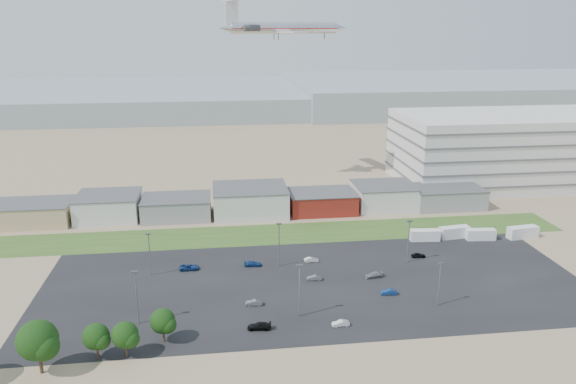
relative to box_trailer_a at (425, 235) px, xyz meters
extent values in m
plane|color=#8B7858|center=(-38.70, -42.20, -1.47)|extent=(700.00, 700.00, 0.00)
cube|color=black|center=(-33.70, -22.20, -1.47)|extent=(120.00, 50.00, 0.01)
cube|color=#305921|center=(-38.70, 9.80, -1.46)|extent=(160.00, 16.00, 0.02)
cube|color=silver|center=(51.30, 52.80, 11.03)|extent=(80.00, 40.00, 25.00)
imported|color=navy|center=(-18.90, -29.32, -0.89)|extent=(3.66, 1.62, 1.17)
imported|color=black|center=(-47.49, -40.01, -0.82)|extent=(4.65, 2.27, 1.30)
imported|color=#595B5E|center=(-47.81, -30.35, -0.89)|extent=(3.62, 1.56, 1.16)
imported|color=navy|center=(-46.68, -10.80, -0.87)|extent=(4.25, 1.97, 1.20)
imported|color=#595B5E|center=(-33.47, -20.32, -0.91)|extent=(3.50, 1.54, 1.12)
imported|color=black|center=(-5.66, -10.87, -0.88)|extent=(3.53, 1.53, 1.19)
imported|color=navy|center=(-61.67, -11.05, -0.83)|extent=(4.67, 2.21, 1.29)
imported|color=silver|center=(-32.38, -10.15, -0.90)|extent=(3.56, 1.45, 1.15)
imported|color=#A5A5AA|center=(-19.85, -20.62, -0.86)|extent=(4.38, 2.21, 1.22)
imported|color=silver|center=(-31.98, -40.81, -0.91)|extent=(3.45, 1.40, 1.11)
camera|label=1|loc=(-54.26, -134.18, 53.61)|focal=35.00mm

